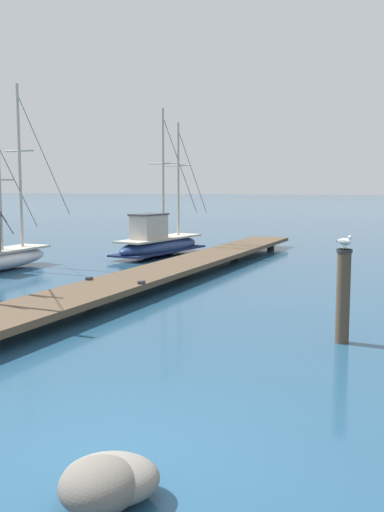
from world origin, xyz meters
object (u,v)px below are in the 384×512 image
object	(u,v)px
fishing_boat_1	(158,242)
mooring_piling	(343,294)
shore_rock_near_right	(105,482)
perched_seagull	(345,241)

from	to	relation	value
fishing_boat_1	mooring_piling	bearing A→B (deg)	-51.29
fishing_boat_1	shore_rock_near_right	world-z (taller)	fishing_boat_1
mooring_piling	perched_seagull	bearing A→B (deg)	148.31
perched_seagull	shore_rock_near_right	world-z (taller)	perched_seagull
perched_seagull	fishing_boat_1	bearing A→B (deg)	128.70
shore_rock_near_right	fishing_boat_1	bearing A→B (deg)	113.38
fishing_boat_1	shore_rock_near_right	bearing A→B (deg)	-66.62
fishing_boat_1	shore_rock_near_right	size ratio (longest dim) A/B	5.84
perched_seagull	mooring_piling	bearing A→B (deg)	-31.69
fishing_boat_1	perched_seagull	bearing A→B (deg)	-51.30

